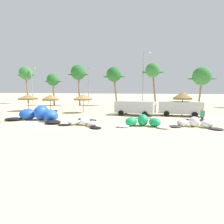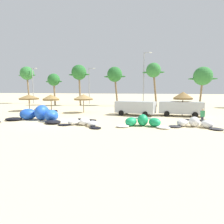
# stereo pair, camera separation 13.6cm
# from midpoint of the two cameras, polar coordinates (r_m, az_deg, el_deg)

# --- Properties ---
(ground_plane) EXTENTS (260.00, 260.00, 0.00)m
(ground_plane) POSITION_cam_midpoint_polar(r_m,az_deg,el_deg) (20.32, -16.96, -3.03)
(ground_plane) COLOR beige
(kite_left) EXTENTS (7.39, 3.85, 1.66)m
(kite_left) POSITION_cam_midpoint_polar(r_m,az_deg,el_deg) (22.11, -21.35, -0.77)
(kite_left) COLOR black
(kite_left) RESTS_ON ground
(kite_left_of_center) EXTENTS (4.73, 2.63, 0.72)m
(kite_left_of_center) POSITION_cam_midpoint_polar(r_m,az_deg,el_deg) (17.93, -8.88, -3.21)
(kite_left_of_center) COLOR black
(kite_left_of_center) RESTS_ON ground
(kite_center) EXTENTS (5.02, 2.45, 1.08)m
(kite_center) POSITION_cam_midpoint_polar(r_m,az_deg,el_deg) (17.60, 9.13, -2.94)
(kite_center) COLOR white
(kite_center) RESTS_ON ground
(kite_right_of_center) EXTENTS (4.69, 2.38, 0.92)m
(kite_right_of_center) POSITION_cam_midpoint_polar(r_m,az_deg,el_deg) (18.56, 23.51, -3.13)
(kite_right_of_center) COLOR #333338
(kite_right_of_center) RESTS_ON ground
(beach_umbrella_near_van) EXTENTS (3.12, 3.12, 2.59)m
(beach_umbrella_near_van) POSITION_cam_midpoint_polar(r_m,az_deg,el_deg) (32.52, -24.16, 4.16)
(beach_umbrella_near_van) COLOR brown
(beach_umbrella_near_van) RESTS_ON ground
(beach_umbrella_middle) EXTENTS (2.33, 2.33, 2.71)m
(beach_umbrella_middle) POSITION_cam_midpoint_polar(r_m,az_deg,el_deg) (27.34, -18.28, 4.23)
(beach_umbrella_middle) COLOR brown
(beach_umbrella_middle) RESTS_ON ground
(beach_umbrella_near_palms) EXTENTS (2.85, 2.85, 2.70)m
(beach_umbrella_near_palms) POSITION_cam_midpoint_polar(r_m,az_deg,el_deg) (27.72, -8.90, 4.49)
(beach_umbrella_near_palms) COLOR brown
(beach_umbrella_near_palms) RESTS_ON ground
(beach_umbrella_outermost) EXTENTS (2.48, 2.48, 3.09)m
(beach_umbrella_outermost) POSITION_cam_midpoint_polar(r_m,az_deg,el_deg) (25.86, 20.49, 4.69)
(beach_umbrella_outermost) COLOR brown
(beach_umbrella_outermost) RESTS_ON ground
(parked_van) EXTENTS (5.45, 2.52, 1.84)m
(parked_van) POSITION_cam_midpoint_polar(r_m,az_deg,el_deg) (25.61, 19.58, 1.33)
(parked_van) COLOR #B2B7BC
(parked_van) RESTS_ON ground
(parked_car_second) EXTENTS (5.39, 3.00, 1.84)m
(parked_car_second) POSITION_cam_midpoint_polar(r_m,az_deg,el_deg) (24.94, 6.61, 1.54)
(parked_car_second) COLOR #B2B7BC
(parked_car_second) RESTS_ON ground
(person_near_kites) EXTENTS (0.36, 0.24, 1.62)m
(person_near_kites) POSITION_cam_midpoint_polar(r_m,az_deg,el_deg) (19.48, 25.52, -1.38)
(person_near_kites) COLOR #383842
(person_near_kites) RESTS_ON ground
(palm_leftmost) EXTENTS (4.83, 3.22, 8.91)m
(palm_leftmost) POSITION_cam_midpoint_polar(r_m,az_deg,el_deg) (51.05, -24.70, 10.51)
(palm_leftmost) COLOR #7F6647
(palm_leftmost) RESTS_ON ground
(palm_left) EXTENTS (3.96, 2.64, 6.80)m
(palm_left) POSITION_cam_midpoint_polar(r_m,az_deg,el_deg) (43.12, -17.55, 9.18)
(palm_left) COLOR #7F6647
(palm_left) RESTS_ON ground
(palm_left_of_gap) EXTENTS (4.70, 3.13, 8.51)m
(palm_left_of_gap) POSITION_cam_midpoint_polar(r_m,az_deg,el_deg) (40.84, -10.27, 11.60)
(palm_left_of_gap) COLOR #7F6647
(palm_left_of_gap) RESTS_ON ground
(palm_center_left) EXTENTS (4.74, 3.16, 8.14)m
(palm_center_left) POSITION_cam_midpoint_polar(r_m,az_deg,el_deg) (40.46, 0.53, 11.22)
(palm_center_left) COLOR brown
(palm_center_left) RESTS_ON ground
(palm_center_right) EXTENTS (4.29, 2.86, 8.58)m
(palm_center_right) POSITION_cam_midpoint_polar(r_m,az_deg,el_deg) (38.64, 12.17, 12.09)
(palm_center_right) COLOR brown
(palm_center_right) RESTS_ON ground
(palm_right_of_gap) EXTENTS (5.44, 3.63, 7.83)m
(palm_right_of_gap) POSITION_cam_midpoint_polar(r_m,az_deg,el_deg) (41.72, 25.52, 9.72)
(palm_right_of_gap) COLOR #7F6647
(palm_right_of_gap) RESTS_ON ground
(lamppost_west) EXTENTS (1.38, 0.24, 8.49)m
(lamppost_west) POSITION_cam_midpoint_polar(r_m,az_deg,el_deg) (49.20, -23.12, 7.88)
(lamppost_west) COLOR gray
(lamppost_west) RESTS_ON ground
(lamppost_west_center) EXTENTS (1.61, 0.24, 8.39)m
(lamppost_west_center) POSITION_cam_midpoint_polar(r_m,az_deg,el_deg) (44.79, -7.08, 8.50)
(lamppost_west_center) COLOR gray
(lamppost_west_center) RESTS_ON ground
(lamppost_east_center) EXTENTS (1.60, 0.24, 10.75)m
(lamppost_east_center) POSITION_cam_midpoint_polar(r_m,az_deg,el_deg) (38.82, 9.45, 10.49)
(lamppost_east_center) COLOR gray
(lamppost_east_center) RESTS_ON ground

